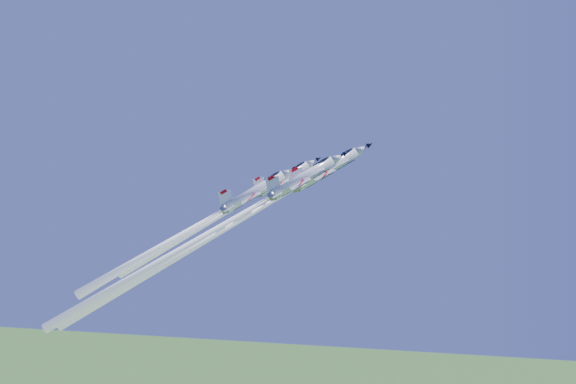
% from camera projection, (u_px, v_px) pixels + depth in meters
% --- Properties ---
extents(jet_lead, '(46.31, 20.59, 43.44)m').
position_uv_depth(jet_lead, '(225.00, 229.00, 116.35)').
color(jet_lead, white).
extents(jet_left, '(32.32, 14.63, 29.34)m').
position_uv_depth(jet_left, '(226.00, 212.00, 123.01)').
color(jet_left, white).
extents(jet_right, '(43.06, 19.19, 40.25)m').
position_uv_depth(jet_right, '(206.00, 235.00, 111.66)').
color(jet_right, white).
extents(jet_slot, '(34.26, 15.62, 30.70)m').
position_uv_depth(jet_slot, '(195.00, 227.00, 117.90)').
color(jet_slot, white).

